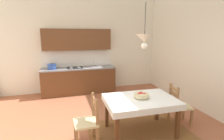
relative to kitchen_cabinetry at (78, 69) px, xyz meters
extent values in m
cube|color=#A86042|center=(0.22, -2.89, -0.91)|extent=(6.12, 6.92, 0.10)
cube|color=silver|center=(0.22, 0.33, 1.13)|extent=(6.12, 0.12, 3.97)
cube|color=brown|center=(0.96, -3.01, -0.85)|extent=(2.10, 1.60, 0.01)
cube|color=brown|center=(0.01, -0.04, -0.43)|extent=(2.47, 0.60, 0.86)
cube|color=gray|center=(0.01, -0.05, 0.02)|extent=(2.50, 0.63, 0.04)
cube|color=white|center=(0.01, 0.26, 0.32)|extent=(2.47, 0.01, 0.55)
cube|color=brown|center=(0.01, 0.09, 0.99)|extent=(2.27, 0.34, 0.70)
cube|color=black|center=(0.01, -0.31, -0.81)|extent=(2.43, 0.02, 0.09)
cylinder|color=silver|center=(0.56, -0.04, 0.04)|extent=(0.34, 0.34, 0.02)
cylinder|color=silver|center=(0.56, 0.10, 0.15)|extent=(0.02, 0.02, 0.22)
cube|color=black|center=(-0.12, -0.04, 0.05)|extent=(0.52, 0.42, 0.01)
cylinder|color=silver|center=(-0.25, -0.14, 0.06)|extent=(0.11, 0.11, 0.01)
cylinder|color=silver|center=(0.01, -0.14, 0.06)|extent=(0.11, 0.11, 0.01)
cylinder|color=silver|center=(-0.25, 0.06, 0.06)|extent=(0.11, 0.11, 0.01)
cylinder|color=silver|center=(0.01, 0.06, 0.06)|extent=(0.11, 0.11, 0.01)
cylinder|color=#2D4C9E|center=(-0.86, -0.06, 0.12)|extent=(0.28, 0.28, 0.15)
cylinder|color=#2D4C9E|center=(-0.86, -0.06, 0.20)|extent=(0.29, 0.29, 0.02)
sphere|color=black|center=(-0.86, -0.06, 0.23)|extent=(0.04, 0.04, 0.04)
cube|color=brown|center=(0.96, -2.91, -0.12)|extent=(1.38, 0.95, 0.02)
cube|color=brown|center=(0.34, -3.29, -0.49)|extent=(0.07, 0.07, 0.73)
cube|color=brown|center=(1.57, -3.33, -0.49)|extent=(0.07, 0.07, 0.73)
cube|color=brown|center=(0.36, -2.50, -0.49)|extent=(0.07, 0.07, 0.73)
cube|color=brown|center=(1.59, -2.53, -0.49)|extent=(0.07, 0.07, 0.73)
cube|color=white|center=(0.96, -2.91, -0.10)|extent=(1.44, 1.01, 0.00)
cube|color=white|center=(0.95, -3.40, -0.17)|extent=(1.41, 0.04, 0.12)
cube|color=white|center=(0.98, -2.43, -0.17)|extent=(1.41, 0.04, 0.12)
cube|color=white|center=(0.26, -2.89, -0.17)|extent=(0.03, 0.97, 0.12)
cube|color=white|center=(1.67, -2.93, -0.17)|extent=(0.03, 0.97, 0.12)
cube|color=#D1BC89|center=(-0.17, -2.98, -0.43)|extent=(0.43, 0.43, 0.04)
cube|color=#996B42|center=(-0.35, -2.81, -0.65)|extent=(0.05, 0.05, 0.41)
cube|color=#996B42|center=(0.02, -3.16, -0.39)|extent=(0.05, 0.05, 0.93)
cube|color=#996B42|center=(0.01, -2.80, -0.39)|extent=(0.05, 0.05, 0.93)
cube|color=#996B42|center=(0.01, -2.98, -0.01)|extent=(0.03, 0.32, 0.07)
cube|color=#996B42|center=(0.01, -2.98, -0.12)|extent=(0.03, 0.32, 0.07)
cube|color=#D1BC89|center=(2.00, -2.85, -0.43)|extent=(0.49, 0.49, 0.04)
cube|color=#996B42|center=(2.21, -2.71, -0.65)|extent=(0.05, 0.05, 0.41)
cube|color=#996B42|center=(2.14, -3.06, -0.65)|extent=(0.05, 0.05, 0.41)
cube|color=#996B42|center=(1.85, -2.64, -0.39)|extent=(0.05, 0.05, 0.93)
cube|color=#996B42|center=(1.78, -2.99, -0.39)|extent=(0.05, 0.05, 0.93)
cube|color=#996B42|center=(1.82, -2.81, -0.01)|extent=(0.09, 0.32, 0.07)
cube|color=#996B42|center=(1.82, -2.81, -0.12)|extent=(0.09, 0.32, 0.07)
cylinder|color=beige|center=(0.99, -2.90, -0.09)|extent=(0.17, 0.17, 0.02)
cylinder|color=beige|center=(0.99, -2.90, -0.04)|extent=(0.30, 0.30, 0.07)
sphere|color=red|center=(0.94, -2.89, -0.03)|extent=(0.09, 0.09, 0.09)
sphere|color=red|center=(1.04, -2.92, -0.04)|extent=(0.08, 0.08, 0.08)
sphere|color=red|center=(0.99, -2.87, -0.03)|extent=(0.10, 0.10, 0.10)
cylinder|color=black|center=(0.92, -3.06, 1.43)|extent=(0.01, 0.01, 0.57)
cone|color=silver|center=(0.92, -3.06, 1.10)|extent=(0.32, 0.32, 0.14)
sphere|color=white|center=(0.92, -3.06, 0.96)|extent=(0.11, 0.11, 0.11)
camera|label=1|loc=(-0.51, -5.86, 1.17)|focal=27.28mm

